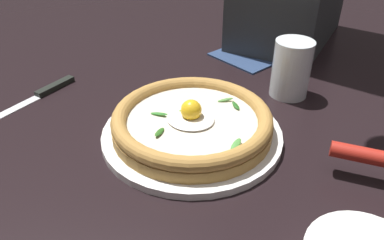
# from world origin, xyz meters

# --- Properties ---
(ground_plane) EXTENTS (2.40, 2.40, 0.03)m
(ground_plane) POSITION_xyz_m (0.00, 0.00, -0.01)
(ground_plane) COLOR black
(ground_plane) RESTS_ON ground
(pizza_plate) EXTENTS (0.29, 0.29, 0.01)m
(pizza_plate) POSITION_xyz_m (-0.04, 0.02, 0.01)
(pizza_plate) COLOR white
(pizza_plate) RESTS_ON ground
(pizza) EXTENTS (0.25, 0.25, 0.05)m
(pizza) POSITION_xyz_m (-0.04, 0.02, 0.03)
(pizza) COLOR #B0833E
(pizza) RESTS_ON pizza_plate
(table_knife) EXTENTS (0.05, 0.22, 0.01)m
(table_knife) POSITION_xyz_m (-0.36, 0.03, 0.00)
(table_knife) COLOR silver
(table_knife) RESTS_ON ground
(drinking_glass) EXTENTS (0.07, 0.07, 0.11)m
(drinking_glass) POSITION_xyz_m (0.07, 0.22, 0.05)
(drinking_glass) COLOR silver
(drinking_glass) RESTS_ON ground
(folded_napkin) EXTENTS (0.16, 0.14, 0.01)m
(folded_napkin) POSITION_xyz_m (-0.06, 0.35, 0.00)
(folded_napkin) COLOR navy
(folded_napkin) RESTS_ON ground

